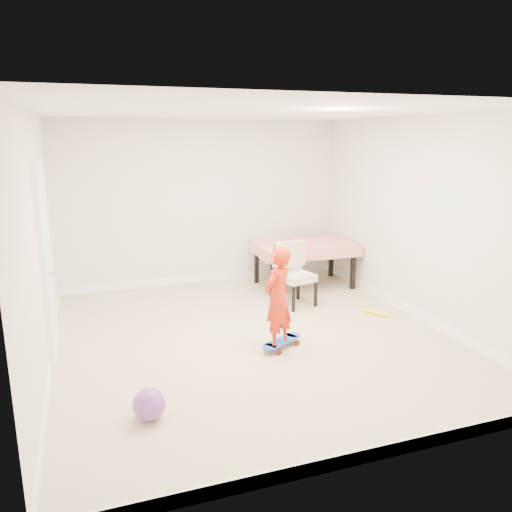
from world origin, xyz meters
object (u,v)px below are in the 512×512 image
object	(u,v)px
skateboard	(282,344)
child	(278,301)
dining_chair	(296,275)
balloon	(149,404)
dining_table	(304,264)

from	to	relation	value
skateboard	child	xyz separation A→B (m)	(-0.06, -0.03, 0.53)
dining_chair	child	world-z (taller)	child
dining_chair	skateboard	bearing A→B (deg)	-134.14
dining_chair	skateboard	world-z (taller)	dining_chair
balloon	dining_chair	bearing A→B (deg)	44.21
dining_chair	skateboard	distance (m)	1.54
balloon	child	bearing A→B (deg)	31.89
child	balloon	bearing A→B (deg)	-2.52
dining_table	dining_chair	bearing A→B (deg)	-119.18
dining_chair	child	bearing A→B (deg)	-135.58
skateboard	dining_table	bearing A→B (deg)	29.88
child	dining_table	bearing A→B (deg)	-155.53
child	balloon	size ratio (longest dim) A/B	4.10
dining_table	child	world-z (taller)	child
dining_chair	balloon	bearing A→B (deg)	-150.11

